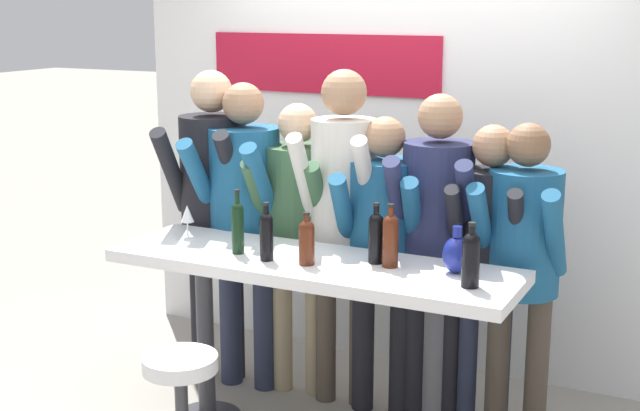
{
  "coord_description": "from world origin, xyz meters",
  "views": [
    {
      "loc": [
        1.86,
        -3.69,
        2.19
      ],
      "look_at": [
        0.0,
        0.09,
        1.22
      ],
      "focal_mm": 50.0,
      "sensor_mm": 36.0,
      "label": 1
    }
  ],
  "objects_px": {
    "wine_bottle_3": "(390,238)",
    "decorative_vase": "(457,254)",
    "wine_glass_0": "(187,215)",
    "person_rightmost": "(523,250)",
    "tasting_table": "(312,292)",
    "wine_bottle_1": "(238,225)",
    "wine_bottle_4": "(266,234)",
    "person_far_left": "(213,192)",
    "wine_bottle_2": "(307,240)",
    "bar_stool": "(181,401)",
    "wine_bottle_5": "(376,235)",
    "person_center_right": "(383,235)",
    "wine_bottle_0": "(471,257)",
    "person_center": "(343,200)",
    "person_left": "(244,204)",
    "person_center_left": "(298,218)",
    "person_far_right": "(489,244)",
    "person_right": "(437,223)"
  },
  "relations": [
    {
      "from": "wine_bottle_3",
      "to": "decorative_vase",
      "type": "distance_m",
      "value": 0.32
    },
    {
      "from": "wine_glass_0",
      "to": "person_rightmost",
      "type": "bearing_deg",
      "value": 14.96
    },
    {
      "from": "tasting_table",
      "to": "wine_bottle_1",
      "type": "bearing_deg",
      "value": -171.26
    },
    {
      "from": "tasting_table",
      "to": "wine_bottle_4",
      "type": "distance_m",
      "value": 0.37
    },
    {
      "from": "person_far_left",
      "to": "wine_bottle_2",
      "type": "height_order",
      "value": "person_far_left"
    },
    {
      "from": "bar_stool",
      "to": "wine_bottle_5",
      "type": "xyz_separation_m",
      "value": [
        0.65,
        0.7,
        0.69
      ]
    },
    {
      "from": "wine_bottle_3",
      "to": "wine_bottle_5",
      "type": "xyz_separation_m",
      "value": [
        -0.09,
        0.03,
        -0.0
      ]
    },
    {
      "from": "person_center_right",
      "to": "wine_bottle_5",
      "type": "distance_m",
      "value": 0.45
    },
    {
      "from": "wine_bottle_0",
      "to": "decorative_vase",
      "type": "bearing_deg",
      "value": 124.38
    },
    {
      "from": "person_center",
      "to": "wine_bottle_0",
      "type": "distance_m",
      "value": 1.06
    },
    {
      "from": "person_left",
      "to": "person_center",
      "type": "relative_size",
      "value": 0.95
    },
    {
      "from": "wine_bottle_3",
      "to": "wine_bottle_4",
      "type": "xyz_separation_m",
      "value": [
        -0.57,
        -0.16,
        -0.01
      ]
    },
    {
      "from": "wine_bottle_5",
      "to": "decorative_vase",
      "type": "height_order",
      "value": "wine_bottle_5"
    },
    {
      "from": "wine_bottle_0",
      "to": "person_rightmost",
      "type": "bearing_deg",
      "value": 81.74
    },
    {
      "from": "wine_bottle_1",
      "to": "wine_bottle_5",
      "type": "height_order",
      "value": "wine_bottle_1"
    },
    {
      "from": "person_far_left",
      "to": "person_left",
      "type": "bearing_deg",
      "value": -20.72
    },
    {
      "from": "wine_bottle_1",
      "to": "decorative_vase",
      "type": "relative_size",
      "value": 1.46
    },
    {
      "from": "person_center_left",
      "to": "wine_bottle_4",
      "type": "distance_m",
      "value": 0.67
    },
    {
      "from": "wine_bottle_5",
      "to": "person_far_right",
      "type": "bearing_deg",
      "value": 47.43
    },
    {
      "from": "person_far_left",
      "to": "decorative_vase",
      "type": "height_order",
      "value": "person_far_left"
    },
    {
      "from": "bar_stool",
      "to": "wine_bottle_5",
      "type": "bearing_deg",
      "value": 47.15
    },
    {
      "from": "person_center_right",
      "to": "wine_bottle_2",
      "type": "distance_m",
      "value": 0.61
    },
    {
      "from": "wine_bottle_1",
      "to": "decorative_vase",
      "type": "distance_m",
      "value": 1.08
    },
    {
      "from": "person_center",
      "to": "person_far_right",
      "type": "xyz_separation_m",
      "value": [
        0.79,
        0.03,
        -0.16
      ]
    },
    {
      "from": "tasting_table",
      "to": "wine_bottle_0",
      "type": "distance_m",
      "value": 0.87
    },
    {
      "from": "tasting_table",
      "to": "person_far_right",
      "type": "distance_m",
      "value": 0.92
    },
    {
      "from": "bar_stool",
      "to": "wine_glass_0",
      "type": "bearing_deg",
      "value": 121.13
    },
    {
      "from": "wine_bottle_2",
      "to": "wine_bottle_5",
      "type": "distance_m",
      "value": 0.33
    },
    {
      "from": "person_far_left",
      "to": "wine_bottle_3",
      "type": "height_order",
      "value": "person_far_left"
    },
    {
      "from": "wine_bottle_1",
      "to": "wine_bottle_5",
      "type": "bearing_deg",
      "value": 12.15
    },
    {
      "from": "tasting_table",
      "to": "wine_bottle_4",
      "type": "bearing_deg",
      "value": -151.58
    },
    {
      "from": "tasting_table",
      "to": "person_far_left",
      "type": "distance_m",
      "value": 1.07
    },
    {
      "from": "bar_stool",
      "to": "wine_bottle_3",
      "type": "height_order",
      "value": "wine_bottle_3"
    },
    {
      "from": "decorative_vase",
      "to": "wine_bottle_3",
      "type": "bearing_deg",
      "value": -171.67
    },
    {
      "from": "wine_bottle_3",
      "to": "decorative_vase",
      "type": "bearing_deg",
      "value": 8.33
    },
    {
      "from": "tasting_table",
      "to": "person_left",
      "type": "distance_m",
      "value": 0.86
    },
    {
      "from": "wine_bottle_4",
      "to": "person_far_left",
      "type": "bearing_deg",
      "value": 138.71
    },
    {
      "from": "person_right",
      "to": "person_rightmost",
      "type": "height_order",
      "value": "person_right"
    },
    {
      "from": "wine_bottle_1",
      "to": "wine_glass_0",
      "type": "relative_size",
      "value": 1.82
    },
    {
      "from": "bar_stool",
      "to": "wine_bottle_4",
      "type": "bearing_deg",
      "value": 72.32
    },
    {
      "from": "wine_bottle_5",
      "to": "person_center",
      "type": "bearing_deg",
      "value": 130.97
    },
    {
      "from": "person_center",
      "to": "person_left",
      "type": "bearing_deg",
      "value": 173.92
    },
    {
      "from": "person_rightmost",
      "to": "wine_bottle_4",
      "type": "distance_m",
      "value": 1.26
    },
    {
      "from": "decorative_vase",
      "to": "tasting_table",
      "type": "bearing_deg",
      "value": -171.45
    },
    {
      "from": "person_far_right",
      "to": "person_left",
      "type": "bearing_deg",
      "value": 175.13
    },
    {
      "from": "person_far_right",
      "to": "wine_bottle_5",
      "type": "xyz_separation_m",
      "value": [
        -0.42,
        -0.46,
        0.1
      ]
    },
    {
      "from": "bar_stool",
      "to": "decorative_vase",
      "type": "bearing_deg",
      "value": 34.53
    },
    {
      "from": "wine_bottle_3",
      "to": "wine_glass_0",
      "type": "relative_size",
      "value": 1.71
    },
    {
      "from": "person_far_left",
      "to": "wine_bottle_3",
      "type": "bearing_deg",
      "value": -30.95
    },
    {
      "from": "person_right",
      "to": "wine_bottle_2",
      "type": "relative_size",
      "value": 6.86
    }
  ]
}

